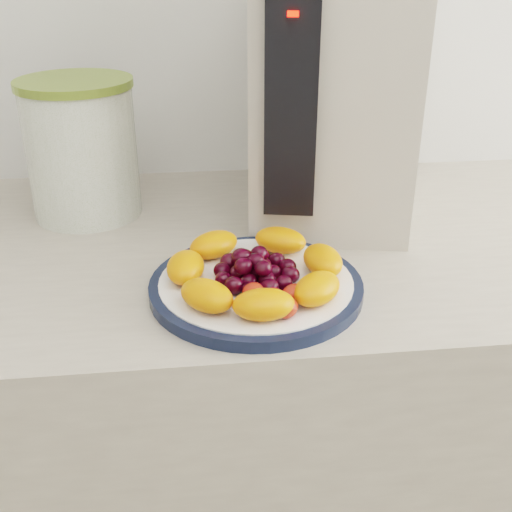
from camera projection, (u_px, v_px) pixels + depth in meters
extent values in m
cube|color=#B2A694|center=(239.00, 470.00, 1.13)|extent=(3.50, 0.60, 0.90)
cube|color=#7D5F48|center=(239.00, 482.00, 1.14)|extent=(3.48, 0.58, 0.84)
cylinder|color=#111A32|center=(256.00, 287.00, 0.78)|extent=(0.26, 0.26, 0.01)
cylinder|color=white|center=(256.00, 286.00, 0.78)|extent=(0.24, 0.24, 0.02)
cylinder|color=#4E6321|center=(82.00, 153.00, 0.97)|extent=(0.20, 0.20, 0.20)
cylinder|color=olive|center=(74.00, 83.00, 0.92)|extent=(0.20, 0.20, 0.01)
cube|color=#BFB5A4|center=(333.00, 85.00, 0.95)|extent=(0.28, 0.35, 0.39)
cube|color=black|center=(291.00, 106.00, 0.81)|extent=(0.07, 0.04, 0.29)
cube|color=#FF0C05|center=(293.00, 14.00, 0.75)|extent=(0.01, 0.01, 0.01)
ellipsoid|color=orange|center=(323.00, 260.00, 0.79)|extent=(0.05, 0.07, 0.03)
ellipsoid|color=orange|center=(280.00, 240.00, 0.84)|extent=(0.08, 0.07, 0.03)
ellipsoid|color=orange|center=(214.00, 245.00, 0.83)|extent=(0.08, 0.08, 0.03)
ellipsoid|color=orange|center=(186.00, 267.00, 0.77)|extent=(0.05, 0.08, 0.03)
ellipsoid|color=orange|center=(207.00, 295.00, 0.71)|extent=(0.08, 0.08, 0.03)
ellipsoid|color=orange|center=(264.00, 305.00, 0.70)|extent=(0.07, 0.05, 0.03)
ellipsoid|color=orange|center=(317.00, 289.00, 0.73)|extent=(0.08, 0.08, 0.03)
ellipsoid|color=black|center=(256.00, 272.00, 0.77)|extent=(0.02, 0.02, 0.02)
ellipsoid|color=black|center=(273.00, 272.00, 0.78)|extent=(0.02, 0.02, 0.02)
ellipsoid|color=black|center=(263.00, 265.00, 0.79)|extent=(0.02, 0.02, 0.02)
ellipsoid|color=black|center=(246.00, 266.00, 0.79)|extent=(0.02, 0.02, 0.02)
ellipsoid|color=black|center=(238.00, 273.00, 0.77)|extent=(0.02, 0.02, 0.02)
ellipsoid|color=black|center=(249.00, 281.00, 0.76)|extent=(0.02, 0.02, 0.02)
ellipsoid|color=black|center=(267.00, 280.00, 0.76)|extent=(0.02, 0.02, 0.02)
ellipsoid|color=black|center=(287.00, 267.00, 0.79)|extent=(0.02, 0.02, 0.02)
ellipsoid|color=black|center=(277.00, 261.00, 0.80)|extent=(0.02, 0.02, 0.02)
ellipsoid|color=black|center=(261.00, 257.00, 0.81)|extent=(0.02, 0.02, 0.02)
ellipsoid|color=black|center=(244.00, 258.00, 0.81)|extent=(0.02, 0.02, 0.02)
ellipsoid|color=black|center=(230.00, 262.00, 0.80)|extent=(0.02, 0.02, 0.02)
ellipsoid|color=black|center=(222.00, 271.00, 0.78)|extent=(0.02, 0.02, 0.02)
ellipsoid|color=black|center=(223.00, 279.00, 0.76)|extent=(0.02, 0.02, 0.02)
ellipsoid|color=black|center=(234.00, 286.00, 0.75)|extent=(0.02, 0.02, 0.02)
ellipsoid|color=black|center=(251.00, 290.00, 0.74)|extent=(0.02, 0.02, 0.02)
ellipsoid|color=black|center=(269.00, 288.00, 0.74)|extent=(0.02, 0.02, 0.02)
ellipsoid|color=black|center=(284.00, 283.00, 0.75)|extent=(0.02, 0.02, 0.02)
ellipsoid|color=black|center=(290.00, 275.00, 0.77)|extent=(0.02, 0.02, 0.02)
ellipsoid|color=black|center=(256.00, 261.00, 0.77)|extent=(0.02, 0.02, 0.02)
ellipsoid|color=black|center=(259.00, 254.00, 0.79)|extent=(0.02, 0.02, 0.02)
ellipsoid|color=black|center=(241.00, 257.00, 0.78)|extent=(0.02, 0.02, 0.02)
ellipsoid|color=black|center=(243.00, 267.00, 0.76)|extent=(0.02, 0.02, 0.02)
ellipsoid|color=black|center=(263.00, 269.00, 0.75)|extent=(0.02, 0.02, 0.02)
ellipsoid|color=red|center=(272.00, 298.00, 0.72)|extent=(0.03, 0.03, 0.02)
ellipsoid|color=red|center=(294.00, 294.00, 0.73)|extent=(0.04, 0.03, 0.02)
ellipsoid|color=red|center=(286.00, 308.00, 0.70)|extent=(0.04, 0.04, 0.02)
ellipsoid|color=red|center=(253.00, 293.00, 0.73)|extent=(0.04, 0.04, 0.02)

